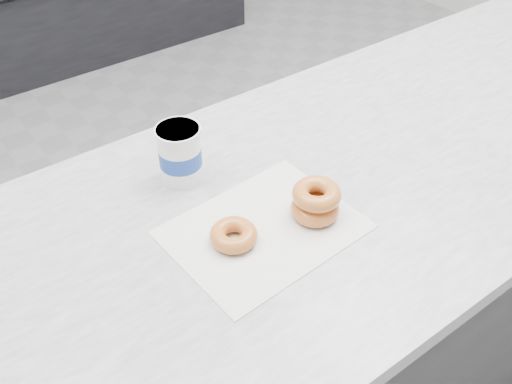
# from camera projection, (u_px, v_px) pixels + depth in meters

# --- Properties ---
(ground) EXTENTS (5.00, 5.00, 0.00)m
(ground) POSITION_uv_depth(u_px,v_px,m) (254.00, 255.00, 2.23)
(ground) COLOR gray
(ground) RESTS_ON ground
(counter) EXTENTS (3.06, 0.76, 0.90)m
(counter) POSITION_uv_depth(u_px,v_px,m) (381.00, 272.00, 1.57)
(counter) COLOR #333335
(counter) RESTS_ON ground
(wax_paper) EXTENTS (0.35, 0.28, 0.00)m
(wax_paper) POSITION_uv_depth(u_px,v_px,m) (264.00, 229.00, 1.05)
(wax_paper) COLOR silver
(wax_paper) RESTS_ON counter
(donut_single) EXTENTS (0.11, 0.11, 0.03)m
(donut_single) POSITION_uv_depth(u_px,v_px,m) (234.00, 235.00, 1.02)
(donut_single) COLOR #C97F37
(donut_single) RESTS_ON wax_paper
(donut_stack) EXTENTS (0.10, 0.10, 0.06)m
(donut_stack) POSITION_uv_depth(u_px,v_px,m) (316.00, 201.00, 1.06)
(donut_stack) COLOR #C97F37
(donut_stack) RESTS_ON wax_paper
(coffee_cup) EXTENTS (0.10, 0.10, 0.12)m
(coffee_cup) POSITION_uv_depth(u_px,v_px,m) (180.00, 154.00, 1.13)
(coffee_cup) COLOR white
(coffee_cup) RESTS_ON counter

